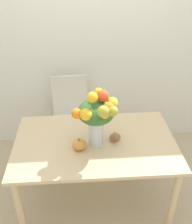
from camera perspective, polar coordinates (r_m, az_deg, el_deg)
ground_plane at (r=2.78m, az=-0.19°, el=-18.74°), size 12.00×12.00×0.00m
wall_back at (r=2.94m, az=-1.71°, el=16.33°), size 8.00×0.06×2.70m
dining_table at (r=2.30m, az=-0.22°, el=-8.40°), size 1.37×0.85×0.76m
flower_vase at (r=2.03m, az=0.17°, el=-0.64°), size 0.36×0.33×0.51m
pumpkin at (r=2.14m, az=-3.68°, el=-7.06°), size 0.11×0.11×0.10m
turkey_figurine at (r=2.24m, az=4.13°, el=-5.16°), size 0.09×0.13×0.08m
dining_chair_near_window at (r=3.01m, az=-5.38°, el=-1.22°), size 0.45×0.45×0.97m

